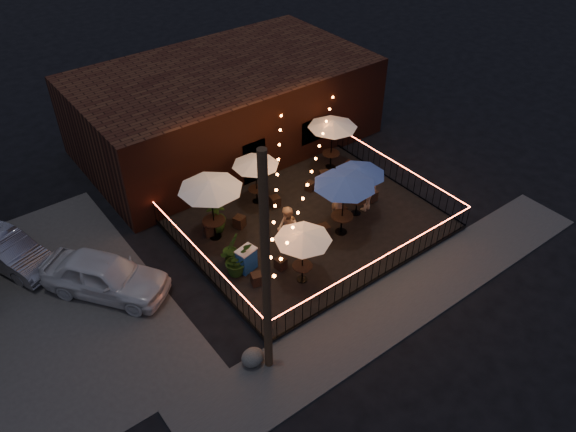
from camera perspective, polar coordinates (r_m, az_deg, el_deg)
name	(u,v)px	position (r m, az deg, el deg)	size (l,w,h in m)	color
ground	(342,253)	(22.24, 5.50, -3.73)	(110.00, 110.00, 0.00)	black
patio	(310,226)	(23.32, 2.26, -0.99)	(10.00, 8.00, 0.15)	black
sidewalk	(402,301)	(20.67, 11.54, -8.42)	(18.00, 2.50, 0.05)	#3E3B39
brick_building	(225,106)	(28.29, -6.44, 11.04)	(14.00, 8.00, 4.00)	#35170E
utility_pole	(266,274)	(15.52, -2.25, -5.90)	(0.26, 0.26, 8.00)	#392817
fence_front	(379,268)	(20.78, 9.27, -5.27)	(10.00, 0.04, 1.04)	black
fence_left	(204,265)	(20.86, -8.49, -4.97)	(0.04, 8.00, 1.04)	black
fence_right	(396,173)	(25.85, 10.96, 4.28)	(0.04, 8.00, 1.04)	black
festoon_lights	(296,190)	(21.14, 0.80, 2.70)	(10.02, 8.72, 1.32)	orange
cafe_table_0	(303,237)	(19.44, 1.53, -2.10)	(2.23, 2.23, 2.27)	black
cafe_table_1	(210,186)	(21.29, -7.92, 3.08)	(3.15, 3.15, 2.76)	black
cafe_table_2	(345,182)	(21.47, 5.78, 3.47)	(3.13, 3.13, 2.72)	black
cafe_table_3	(255,163)	(23.40, -3.33, 5.44)	(2.63, 2.63, 2.20)	black
cafe_table_4	(360,171)	(22.77, 7.30, 4.53)	(2.77, 2.77, 2.34)	black
cafe_table_5	(333,124)	(25.67, 4.55, 9.28)	(2.60, 2.60, 2.51)	black
bistro_chair_0	(257,279)	(20.55, -3.20, -6.41)	(0.39, 0.39, 0.46)	black
bistro_chair_1	(281,263)	(21.13, -0.76, -4.84)	(0.37, 0.37, 0.44)	black
bistro_chair_2	(210,230)	(22.80, -7.97, -1.44)	(0.40, 0.40, 0.48)	black
bistro_chair_3	(239,222)	(23.07, -4.95, -0.59)	(0.41, 0.41, 0.49)	black
bistro_chair_4	(301,238)	(22.20, 1.31, -2.24)	(0.42, 0.42, 0.50)	black
bistro_chair_5	(324,230)	(22.61, 3.66, -1.46)	(0.41, 0.41, 0.48)	black
bistro_chair_6	(275,201)	(24.11, -1.33, 1.49)	(0.40, 0.40, 0.48)	black
bistro_chair_7	(310,186)	(25.10, 2.26, 3.05)	(0.36, 0.36, 0.42)	black
bistro_chair_8	(341,211)	(23.70, 5.44, 0.49)	(0.37, 0.37, 0.43)	black
bistro_chair_9	(371,196)	(24.69, 8.48, 2.03)	(0.41, 0.41, 0.49)	black
bistro_chair_10	(324,176)	(25.70, 3.73, 4.04)	(0.42, 0.42, 0.50)	black
bistro_chair_11	(350,166)	(26.61, 6.27, 5.09)	(0.36, 0.36, 0.43)	black
patron_a	(337,202)	(23.21, 5.04, 1.47)	(0.60, 0.39, 1.64)	tan
patron_b	(287,229)	(21.51, -0.06, -1.31)	(0.94, 0.73, 1.93)	tan
patron_c	(367,191)	(23.73, 7.98, 2.58)	(1.25, 0.72, 1.94)	tan
potted_shrub_a	(236,260)	(20.76, -5.35, -4.43)	(1.15, 1.00, 1.28)	#11350E
potted_shrub_b	(231,248)	(21.27, -5.80, -3.25)	(0.69, 0.56, 1.26)	#11370F
potted_shrub_c	(216,216)	(22.71, -7.36, 0.01)	(0.80, 0.80, 1.44)	#183B12
cooler	(247,259)	(20.96, -4.23, -4.41)	(0.83, 0.67, 0.96)	#1A52AD
boulder	(253,357)	(18.31, -3.62, -14.13)	(0.82, 0.70, 0.64)	#42423E
car_white	(105,275)	(21.11, -18.07, -5.76)	(1.85, 4.59, 1.56)	silver
car_silver	(9,252)	(23.66, -26.49, -3.25)	(1.41, 4.03, 1.33)	#9B9AA2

